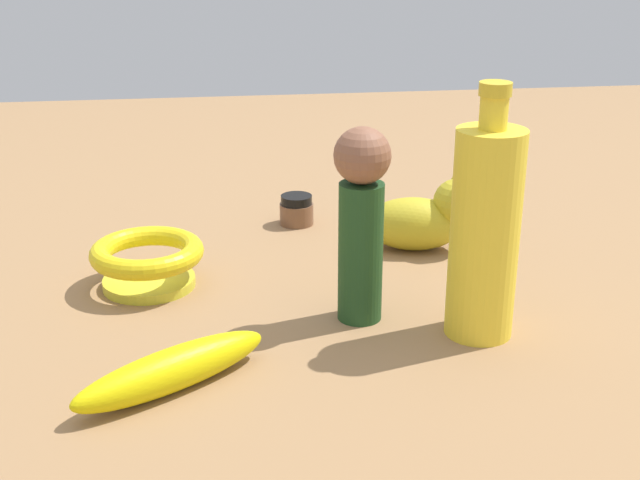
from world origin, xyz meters
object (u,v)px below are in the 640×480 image
(cat_figurine, at_px, (425,217))
(nail_polish_jar, at_px, (297,210))
(bowl, at_px, (147,259))
(banana, at_px, (172,370))
(bottle_tall, at_px, (485,231))
(person_figure_adult, at_px, (361,217))

(cat_figurine, distance_m, nail_polish_jar, 0.18)
(bowl, relative_size, nail_polish_jar, 2.77)
(banana, bearing_deg, cat_figurine, 11.85)
(cat_figurine, relative_size, bottle_tall, 0.64)
(bowl, xyz_separation_m, banana, (-0.03, 0.22, -0.01))
(banana, bearing_deg, bottle_tall, -19.67)
(cat_figurine, xyz_separation_m, bottle_tall, (0.00, 0.22, 0.06))
(bowl, bearing_deg, banana, 98.21)
(banana, bearing_deg, person_figure_adult, -0.67)
(nail_polish_jar, relative_size, person_figure_adult, 0.23)
(banana, bearing_deg, bowl, 65.56)
(bottle_tall, distance_m, bowl, 0.36)
(cat_figurine, relative_size, banana, 0.83)
(bowl, relative_size, banana, 0.66)
(banana, bearing_deg, nail_polish_jar, 36.69)
(person_figure_adult, bearing_deg, cat_figurine, -122.42)
(nail_polish_jar, distance_m, banana, 0.41)
(bowl, relative_size, person_figure_adult, 0.62)
(nail_polish_jar, distance_m, person_figure_adult, 0.29)
(cat_figurine, distance_m, bowl, 0.32)
(bottle_tall, xyz_separation_m, banana, (0.28, 0.07, -0.08))
(bottle_tall, distance_m, banana, 0.30)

